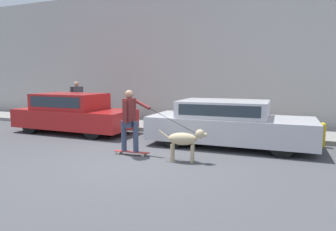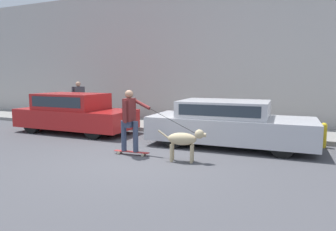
{
  "view_description": "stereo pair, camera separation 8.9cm",
  "coord_description": "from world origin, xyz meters",
  "px_view_note": "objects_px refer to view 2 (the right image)",
  "views": [
    {
      "loc": [
        3.35,
        -6.13,
        1.94
      ],
      "look_at": [
        0.38,
        1.04,
        0.95
      ],
      "focal_mm": 32.0,
      "sensor_mm": 36.0,
      "label": 1
    },
    {
      "loc": [
        3.43,
        -6.09,
        1.94
      ],
      "look_at": [
        0.38,
        1.04,
        0.95
      ],
      "focal_mm": 32.0,
      "sensor_mm": 36.0,
      "label": 2
    }
  ],
  "objects_px": {
    "parked_car_0": "(75,113)",
    "pedestrian_with_bag": "(78,99)",
    "fire_hydrant": "(323,135)",
    "skateboarder": "(130,118)",
    "parked_car_1": "(229,124)",
    "dog": "(184,140)"
  },
  "relations": [
    {
      "from": "parked_car_0",
      "to": "fire_hydrant",
      "type": "bearing_deg",
      "value": 5.81
    },
    {
      "from": "skateboarder",
      "to": "fire_hydrant",
      "type": "distance_m",
      "value": 5.35
    },
    {
      "from": "parked_car_0",
      "to": "parked_car_1",
      "type": "height_order",
      "value": "parked_car_0"
    },
    {
      "from": "fire_hydrant",
      "to": "skateboarder",
      "type": "bearing_deg",
      "value": -148.37
    },
    {
      "from": "fire_hydrant",
      "to": "parked_car_1",
      "type": "bearing_deg",
      "value": -161.51
    },
    {
      "from": "skateboarder",
      "to": "dog",
      "type": "bearing_deg",
      "value": -6.43
    },
    {
      "from": "parked_car_0",
      "to": "pedestrian_with_bag",
      "type": "relative_size",
      "value": 2.59
    },
    {
      "from": "skateboarder",
      "to": "pedestrian_with_bag",
      "type": "height_order",
      "value": "pedestrian_with_bag"
    },
    {
      "from": "parked_car_1",
      "to": "dog",
      "type": "xyz_separation_m",
      "value": [
        -0.59,
        -2.02,
        -0.12
      ]
    },
    {
      "from": "parked_car_1",
      "to": "dog",
      "type": "height_order",
      "value": "parked_car_1"
    },
    {
      "from": "parked_car_0",
      "to": "fire_hydrant",
      "type": "height_order",
      "value": "parked_car_0"
    },
    {
      "from": "dog",
      "to": "skateboarder",
      "type": "distance_m",
      "value": 1.53
    },
    {
      "from": "parked_car_1",
      "to": "skateboarder",
      "type": "relative_size",
      "value": 2.04
    },
    {
      "from": "skateboarder",
      "to": "fire_hydrant",
      "type": "bearing_deg",
      "value": 27.51
    },
    {
      "from": "parked_car_1",
      "to": "fire_hydrant",
      "type": "distance_m",
      "value": 2.62
    },
    {
      "from": "parked_car_0",
      "to": "pedestrian_with_bag",
      "type": "bearing_deg",
      "value": 125.78
    },
    {
      "from": "parked_car_1",
      "to": "pedestrian_with_bag",
      "type": "bearing_deg",
      "value": 164.22
    },
    {
      "from": "parked_car_0",
      "to": "fire_hydrant",
      "type": "xyz_separation_m",
      "value": [
        7.94,
        0.83,
        -0.31
      ]
    },
    {
      "from": "pedestrian_with_bag",
      "to": "fire_hydrant",
      "type": "distance_m",
      "value": 9.23
    },
    {
      "from": "parked_car_0",
      "to": "pedestrian_with_bag",
      "type": "xyz_separation_m",
      "value": [
        -1.23,
        1.69,
        0.37
      ]
    },
    {
      "from": "skateboarder",
      "to": "parked_car_1",
      "type": "bearing_deg",
      "value": 39.51
    },
    {
      "from": "pedestrian_with_bag",
      "to": "fire_hydrant",
      "type": "height_order",
      "value": "pedestrian_with_bag"
    }
  ]
}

